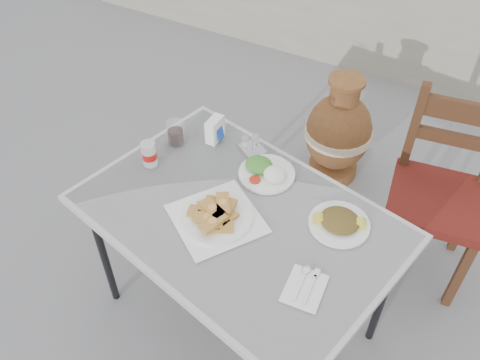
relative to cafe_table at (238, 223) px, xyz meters
The scene contains 13 objects.
ground 0.70m from the cafe_table, ahead, with size 80.00×80.00×0.00m, color slate.
cafe_table is the anchor object (origin of this frame).
pide_plate 0.12m from the cafe_table, 135.46° to the right, with size 0.43×0.43×0.06m.
salad_rice_plate 0.26m from the cafe_table, 91.54° to the left, with size 0.24×0.24×0.06m.
salad_chopped_plate 0.39m from the cafe_table, 20.79° to the left, with size 0.23×0.23×0.05m.
soda_can 0.48m from the cafe_table, behind, with size 0.06×0.06×0.11m.
cola_glass 0.52m from the cafe_table, 151.82° to the left, with size 0.08×0.08×0.11m.
napkin_holder 0.48m from the cafe_table, 132.11° to the left, with size 0.06×0.09×0.11m.
condiment_caddy 0.39m from the cafe_table, 109.75° to the left, with size 0.14×0.13×0.08m.
cutlery_napkin 0.40m from the cafe_table, 25.83° to the right, with size 0.14×0.18×0.01m.
chair 1.02m from the cafe_table, 49.61° to the left, with size 0.49×0.49×0.97m.
terracotta_urn 1.23m from the cafe_table, 89.24° to the left, with size 0.39×0.39×0.69m.
back_wall 2.49m from the cafe_table, 86.44° to the left, with size 6.00×0.25×1.20m, color #A8A08C.
Camera 1 is at (0.49, -1.13, 2.20)m, focal length 38.00 mm.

